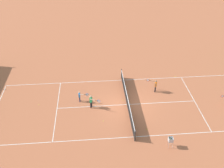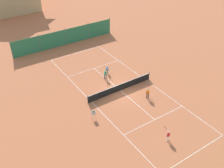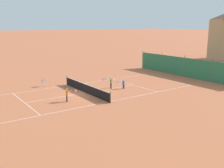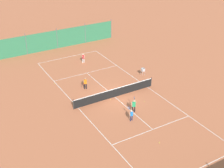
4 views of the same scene
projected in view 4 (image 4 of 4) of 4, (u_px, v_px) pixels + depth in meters
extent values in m
plane|color=#B7603D|center=(115.00, 97.00, 31.68)|extent=(600.00, 600.00, 0.00)
cube|color=white|center=(68.00, 57.00, 40.72)|extent=(8.25, 0.05, 0.01)
cube|color=white|center=(147.00, 87.00, 33.50)|extent=(0.05, 23.85, 0.01)
cube|color=white|center=(78.00, 108.00, 29.85)|extent=(0.05, 23.85, 0.01)
cube|color=white|center=(153.00, 129.00, 26.81)|extent=(8.20, 0.05, 0.01)
cube|color=white|center=(87.00, 73.00, 36.54)|extent=(8.20, 0.05, 0.01)
cube|color=white|center=(115.00, 97.00, 31.68)|extent=(0.05, 12.80, 0.01)
cylinder|color=#2D2D2D|center=(151.00, 82.00, 33.45)|extent=(0.08, 0.08, 1.06)
cylinder|color=#2D2D2D|center=(73.00, 104.00, 29.40)|extent=(0.08, 0.08, 1.06)
cube|color=black|center=(115.00, 93.00, 31.46)|extent=(9.10, 0.02, 0.91)
cube|color=white|center=(115.00, 89.00, 31.24)|extent=(9.10, 0.04, 0.06)
cube|color=#2D754C|center=(57.00, 39.00, 42.85)|extent=(17.20, 0.04, 2.60)
cylinder|color=#59595E|center=(111.00, 28.00, 46.61)|extent=(0.08, 0.08, 2.90)
cylinder|color=#59595E|center=(85.00, 33.00, 44.69)|extent=(0.08, 0.08, 2.90)
cylinder|color=#59595E|center=(57.00, 38.00, 42.78)|extent=(0.08, 0.08, 2.90)
cylinder|color=#59595E|center=(26.00, 44.00, 40.86)|extent=(0.08, 0.08, 2.90)
cylinder|color=#23284C|center=(131.00, 118.00, 27.83)|extent=(0.09, 0.09, 0.52)
cylinder|color=#23284C|center=(132.00, 118.00, 27.90)|extent=(0.09, 0.09, 0.52)
cube|color=blue|center=(132.00, 114.00, 27.65)|extent=(0.26, 0.15, 0.40)
sphere|color=beige|center=(132.00, 111.00, 27.50)|extent=(0.16, 0.16, 0.16)
cylinder|color=beige|center=(130.00, 114.00, 27.58)|extent=(0.06, 0.06, 0.40)
cylinder|color=beige|center=(132.00, 111.00, 27.79)|extent=(0.07, 0.40, 0.06)
cylinder|color=black|center=(130.00, 109.00, 28.02)|extent=(0.03, 0.19, 0.03)
torus|color=#1E4CB2|center=(129.00, 108.00, 28.20)|extent=(0.03, 0.28, 0.28)
cylinder|color=silver|center=(129.00, 108.00, 28.20)|extent=(0.01, 0.25, 0.25)
cylinder|color=black|center=(133.00, 109.00, 29.06)|extent=(0.11, 0.11, 0.62)
cylinder|color=black|center=(135.00, 109.00, 29.08)|extent=(0.11, 0.11, 0.62)
cube|color=#239E5B|center=(134.00, 104.00, 28.81)|extent=(0.34, 0.27, 0.48)
sphere|color=tan|center=(134.00, 101.00, 28.64)|extent=(0.19, 0.19, 0.19)
cylinder|color=tan|center=(132.00, 104.00, 28.79)|extent=(0.07, 0.07, 0.48)
cylinder|color=tan|center=(135.00, 101.00, 28.95)|extent=(0.25, 0.47, 0.07)
cylinder|color=black|center=(135.00, 99.00, 29.25)|extent=(0.11, 0.21, 0.03)
torus|color=#1E4CB2|center=(134.00, 98.00, 29.47)|extent=(0.13, 0.27, 0.28)
cylinder|color=silver|center=(134.00, 98.00, 29.47)|extent=(0.10, 0.23, 0.25)
cylinder|color=black|center=(86.00, 86.00, 33.04)|extent=(0.11, 0.11, 0.62)
cylinder|color=black|center=(84.00, 86.00, 33.02)|extent=(0.11, 0.11, 0.62)
cube|color=orange|center=(85.00, 82.00, 32.77)|extent=(0.34, 0.27, 0.48)
sphere|color=#A37556|center=(85.00, 79.00, 32.60)|extent=(0.19, 0.19, 0.19)
cylinder|color=#A37556|center=(87.00, 82.00, 32.79)|extent=(0.07, 0.07, 0.48)
cylinder|color=#A37556|center=(83.00, 81.00, 32.45)|extent=(0.25, 0.47, 0.07)
cylinder|color=black|center=(84.00, 83.00, 32.15)|extent=(0.11, 0.21, 0.03)
torus|color=red|center=(84.00, 84.00, 31.93)|extent=(0.13, 0.27, 0.28)
cylinder|color=silver|center=(84.00, 84.00, 31.93)|extent=(0.10, 0.23, 0.25)
cylinder|color=white|center=(84.00, 60.00, 39.09)|extent=(0.10, 0.10, 0.55)
cylinder|color=white|center=(83.00, 61.00, 39.03)|extent=(0.10, 0.10, 0.55)
cube|color=red|center=(83.00, 57.00, 38.83)|extent=(0.28, 0.18, 0.43)
sphere|color=beige|center=(83.00, 54.00, 38.67)|extent=(0.17, 0.17, 0.17)
cylinder|color=beige|center=(84.00, 57.00, 38.89)|extent=(0.06, 0.06, 0.43)
cylinder|color=beige|center=(82.00, 56.00, 38.51)|extent=(0.11, 0.43, 0.06)
cylinder|color=black|center=(83.00, 57.00, 38.26)|extent=(0.05, 0.20, 0.03)
torus|color=red|center=(84.00, 58.00, 38.07)|extent=(0.05, 0.28, 0.28)
cylinder|color=silver|center=(84.00, 58.00, 38.07)|extent=(0.03, 0.25, 0.25)
sphere|color=#CCE033|center=(110.00, 100.00, 31.14)|extent=(0.07, 0.07, 0.07)
sphere|color=#CCE033|center=(145.00, 101.00, 30.82)|extent=(0.07, 0.07, 0.07)
sphere|color=#CCE033|center=(55.00, 83.00, 34.17)|extent=(0.07, 0.07, 0.07)
sphere|color=#CCE033|center=(136.00, 84.00, 34.07)|extent=(0.07, 0.07, 0.07)
sphere|color=#CCE033|center=(159.00, 142.00, 25.21)|extent=(0.07, 0.07, 0.07)
cylinder|color=#B7B7BC|center=(143.00, 72.00, 36.08)|extent=(0.02, 0.02, 0.55)
cylinder|color=#B7B7BC|center=(141.00, 73.00, 35.92)|extent=(0.02, 0.02, 0.55)
cylinder|color=#B7B7BC|center=(145.00, 73.00, 35.82)|extent=(0.02, 0.02, 0.55)
cylinder|color=#B7B7BC|center=(142.00, 74.00, 35.67)|extent=(0.02, 0.02, 0.55)
cube|color=#B7B7BC|center=(143.00, 71.00, 35.74)|extent=(0.34, 0.34, 0.02)
cube|color=#B7B7BC|center=(142.00, 69.00, 35.79)|extent=(0.34, 0.02, 0.34)
cube|color=#B7B7BC|center=(144.00, 70.00, 35.53)|extent=(0.34, 0.02, 0.34)
cube|color=#B7B7BC|center=(144.00, 69.00, 35.74)|extent=(0.02, 0.34, 0.34)
cube|color=#B7B7BC|center=(142.00, 70.00, 35.58)|extent=(0.02, 0.34, 0.34)
sphere|color=#CCE033|center=(142.00, 71.00, 35.70)|extent=(0.07, 0.07, 0.07)
sphere|color=#CCE033|center=(143.00, 71.00, 35.74)|extent=(0.07, 0.07, 0.07)
sphere|color=#CCE033|center=(142.00, 71.00, 35.71)|extent=(0.07, 0.07, 0.07)
sphere|color=#CCE033|center=(142.00, 70.00, 35.75)|extent=(0.07, 0.07, 0.07)
sphere|color=#CCE033|center=(143.00, 71.00, 35.61)|extent=(0.07, 0.07, 0.07)
sphere|color=#CCE033|center=(144.00, 71.00, 35.68)|extent=(0.07, 0.07, 0.07)
sphere|color=#CCE033|center=(143.00, 70.00, 35.79)|extent=(0.07, 0.07, 0.07)
sphere|color=#CCE033|center=(143.00, 70.00, 35.70)|extent=(0.07, 0.07, 0.07)
sphere|color=#CCE033|center=(143.00, 70.00, 35.75)|extent=(0.07, 0.07, 0.07)
sphere|color=#CCE033|center=(144.00, 70.00, 35.74)|extent=(0.07, 0.07, 0.07)
sphere|color=#CCE033|center=(143.00, 70.00, 35.72)|extent=(0.07, 0.07, 0.07)
sphere|color=#CCE033|center=(143.00, 70.00, 35.70)|extent=(0.07, 0.07, 0.07)
sphere|color=#CCE033|center=(143.00, 70.00, 35.55)|extent=(0.07, 0.07, 0.07)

